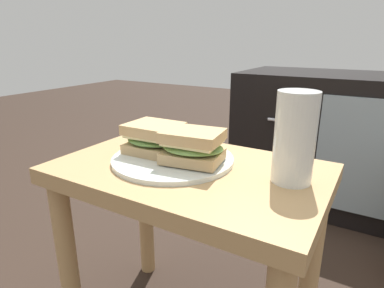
% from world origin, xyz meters
% --- Properties ---
extents(side_table, '(0.56, 0.36, 0.46)m').
position_xyz_m(side_table, '(0.00, 0.00, 0.37)').
color(side_table, tan).
rests_on(side_table, ground).
extents(tv_cabinet, '(0.96, 0.46, 0.58)m').
position_xyz_m(tv_cabinet, '(0.24, 0.95, 0.29)').
color(tv_cabinet, black).
rests_on(tv_cabinet, ground).
extents(plate, '(0.27, 0.27, 0.01)m').
position_xyz_m(plate, '(-0.05, 0.01, 0.47)').
color(plate, silver).
rests_on(plate, side_table).
extents(sandwich_front, '(0.13, 0.11, 0.07)m').
position_xyz_m(sandwich_front, '(-0.10, 0.01, 0.50)').
color(sandwich_front, tan).
rests_on(sandwich_front, plate).
extents(sandwich_back, '(0.14, 0.12, 0.07)m').
position_xyz_m(sandwich_back, '(0.01, 0.00, 0.51)').
color(sandwich_back, tan).
rests_on(sandwich_back, plate).
extents(beer_glass, '(0.07, 0.07, 0.17)m').
position_xyz_m(beer_glass, '(0.20, 0.03, 0.54)').
color(beer_glass, silver).
rests_on(beer_glass, side_table).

